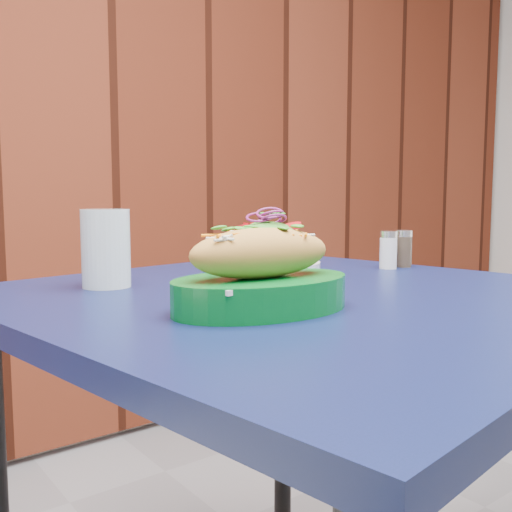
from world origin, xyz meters
TOP-DOWN VIEW (x-y plane):
  - brick_wall at (0.00, 2.97)m, footprint 4.90×0.04m
  - cafe_table at (-0.28, 1.66)m, footprint 0.90×0.90m
  - banh_mi_basket at (-0.42, 1.58)m, footprint 0.24×0.17m
  - salad_plate at (-0.16, 1.90)m, footprint 0.21×0.21m
  - water_glass at (-0.50, 1.87)m, footprint 0.07×0.07m
  - salt_shaker at (0.02, 1.75)m, footprint 0.03×0.03m
  - pepper_shaker at (0.06, 1.75)m, footprint 0.03×0.03m

SIDE VIEW (x-z plane):
  - cafe_table at x=-0.28m, z-range 0.29..1.04m
  - salt_shaker at x=0.02m, z-range 0.75..0.82m
  - pepper_shaker at x=0.06m, z-range 0.75..0.82m
  - banh_mi_basket at x=-0.42m, z-range 0.74..0.85m
  - salad_plate at x=-0.16m, z-range 0.74..0.85m
  - water_glass at x=-0.50m, z-range 0.75..0.87m
  - brick_wall at x=0.00m, z-range 0.00..2.80m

